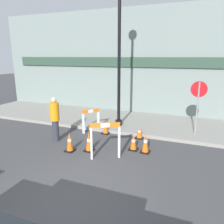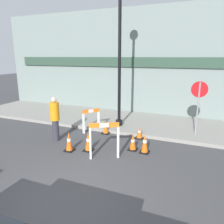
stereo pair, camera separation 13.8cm
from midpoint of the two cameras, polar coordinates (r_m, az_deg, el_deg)
The scene contains 14 objects.
ground_plane at distance 5.22m, azimuth -13.04°, elevation -22.38°, with size 60.00×60.00×0.00m, color #424244.
sidewalk_slab at distance 10.32m, azimuth 6.56°, elevation -2.80°, with size 18.00×3.32×0.13m.
storefront_facade at distance 11.56m, azimuth 9.25°, elevation 12.49°, with size 18.00×0.22×5.50m.
streetlamp_post at distance 9.25m, azimuth 1.46°, elevation 18.38°, with size 0.44×0.44×5.66m.
stop_sign at distance 8.78m, azimuth 21.14°, elevation 3.10°, with size 0.60×0.10×2.07m.
barricade_0 at distance 6.76m, azimuth -2.37°, elevation -7.09°, with size 0.87×0.56×1.15m.
barricade_1 at distance 9.11m, azimuth -5.98°, elevation -2.13°, with size 0.57×0.65×0.98m.
traffic_cone_0 at distance 7.47m, azimuth -11.54°, elevation -7.68°, with size 0.30×0.30×0.68m.
traffic_cone_1 at distance 7.48m, azimuth 5.10°, elevation -7.87°, with size 0.30×0.30×0.57m.
traffic_cone_2 at distance 8.53m, azimuth 6.74°, elevation -5.37°, with size 0.30×0.30×0.48m.
traffic_cone_3 at distance 8.96m, azimuth -2.14°, elevation -4.05°, with size 0.30×0.30×0.55m.
traffic_cone_4 at distance 7.30m, azimuth 8.20°, elevation -8.02°, with size 0.30×0.30×0.69m.
traffic_cone_5 at distance 7.39m, azimuth -6.59°, elevation -7.76°, with size 0.30×0.30×0.67m.
person_worker at distance 8.32m, azimuth -15.16°, elevation -1.48°, with size 0.44×0.44×1.66m.
Camera 1 is at (2.44, -3.41, 3.09)m, focal length 35.00 mm.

